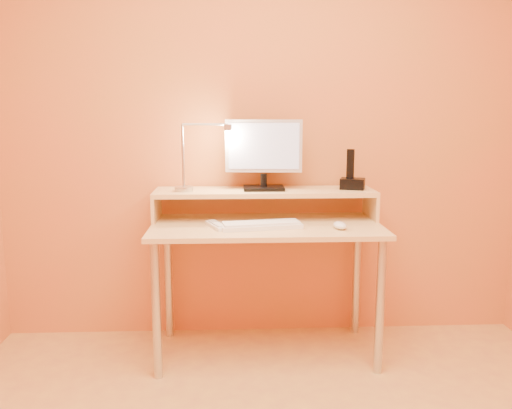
{
  "coord_description": "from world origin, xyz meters",
  "views": [
    {
      "loc": [
        -0.18,
        -1.52,
        1.31
      ],
      "look_at": [
        -0.06,
        1.13,
        0.83
      ],
      "focal_mm": 37.1,
      "sensor_mm": 36.0,
      "label": 1
    }
  ],
  "objects_px": {
    "mouse": "(340,225)",
    "keyboard": "(261,226)",
    "lamp_base": "(184,189)",
    "phone_dock": "(353,184)",
    "remote_control": "(217,226)",
    "monitor_panel": "(264,146)"
  },
  "relations": [
    {
      "from": "monitor_panel",
      "to": "keyboard",
      "type": "distance_m",
      "value": 0.46
    },
    {
      "from": "phone_dock",
      "to": "remote_control",
      "type": "height_order",
      "value": "phone_dock"
    },
    {
      "from": "lamp_base",
      "to": "remote_control",
      "type": "relative_size",
      "value": 0.5
    },
    {
      "from": "lamp_base",
      "to": "phone_dock",
      "type": "bearing_deg",
      "value": 1.86
    },
    {
      "from": "phone_dock",
      "to": "mouse",
      "type": "bearing_deg",
      "value": -94.93
    },
    {
      "from": "monitor_panel",
      "to": "mouse",
      "type": "height_order",
      "value": "monitor_panel"
    },
    {
      "from": "monitor_panel",
      "to": "keyboard",
      "type": "xyz_separation_m",
      "value": [
        -0.03,
        -0.25,
        -0.39
      ]
    },
    {
      "from": "keyboard",
      "to": "phone_dock",
      "type": "bearing_deg",
      "value": 15.23
    },
    {
      "from": "monitor_panel",
      "to": "mouse",
      "type": "xyz_separation_m",
      "value": [
        0.37,
        -0.29,
        -0.38
      ]
    },
    {
      "from": "monitor_panel",
      "to": "keyboard",
      "type": "height_order",
      "value": "monitor_panel"
    },
    {
      "from": "mouse",
      "to": "keyboard",
      "type": "bearing_deg",
      "value": 168.26
    },
    {
      "from": "lamp_base",
      "to": "mouse",
      "type": "xyz_separation_m",
      "value": [
        0.8,
        -0.25,
        -0.15
      ]
    },
    {
      "from": "phone_dock",
      "to": "keyboard",
      "type": "bearing_deg",
      "value": -136.21
    },
    {
      "from": "lamp_base",
      "to": "mouse",
      "type": "distance_m",
      "value": 0.85
    },
    {
      "from": "monitor_panel",
      "to": "phone_dock",
      "type": "relative_size",
      "value": 3.19
    },
    {
      "from": "remote_control",
      "to": "keyboard",
      "type": "bearing_deg",
      "value": -27.59
    },
    {
      "from": "keyboard",
      "to": "remote_control",
      "type": "relative_size",
      "value": 2.04
    },
    {
      "from": "phone_dock",
      "to": "lamp_base",
      "type": "bearing_deg",
      "value": -159.52
    },
    {
      "from": "lamp_base",
      "to": "mouse",
      "type": "relative_size",
      "value": 0.92
    },
    {
      "from": "mouse",
      "to": "remote_control",
      "type": "relative_size",
      "value": 0.54
    },
    {
      "from": "remote_control",
      "to": "monitor_panel",
      "type": "bearing_deg",
      "value": 20.53
    },
    {
      "from": "phone_dock",
      "to": "mouse",
      "type": "xyz_separation_m",
      "value": [
        -0.12,
        -0.28,
        -0.17
      ]
    }
  ]
}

